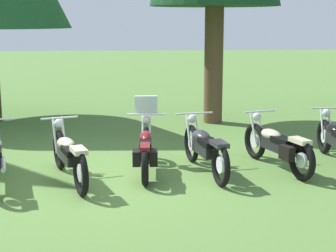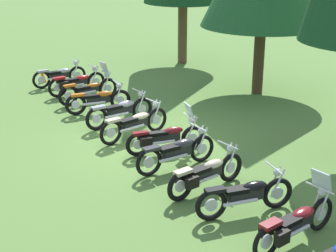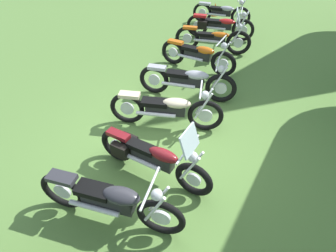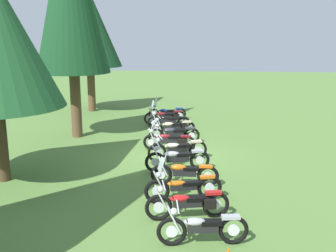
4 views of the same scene
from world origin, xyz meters
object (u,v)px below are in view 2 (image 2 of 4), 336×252
motorcycle_6 (165,137)px  motorcycle_9 (246,195)px  motorcycle_10 (295,223)px  motorcycle_4 (120,111)px  motorcycle_7 (177,151)px  motorcycle_1 (76,82)px  motorcycle_2 (89,90)px  motorcycle_8 (205,173)px  motorcycle_5 (135,123)px  motorcycle_3 (99,100)px  traffic_cone (42,76)px  motorcycle_0 (60,75)px

motorcycle_6 → motorcycle_9: size_ratio=0.99×
motorcycle_10 → motorcycle_4: bearing=81.9°
motorcycle_6 → motorcycle_7: motorcycle_6 is taller
motorcycle_1 → motorcycle_7: size_ratio=0.97×
motorcycle_1 → motorcycle_2: motorcycle_2 is taller
motorcycle_7 → motorcycle_8: (1.42, 0.14, -0.02)m
motorcycle_4 → motorcycle_5: bearing=-99.9°
motorcycle_5 → motorcycle_6: size_ratio=1.02×
motorcycle_4 → motorcycle_6: bearing=-92.6°
motorcycle_3 → traffic_cone: 4.79m
motorcycle_1 → motorcycle_4: (3.86, 0.61, 0.01)m
motorcycle_3 → motorcycle_8: bearing=-82.1°
motorcycle_2 → motorcycle_5: size_ratio=0.99×
motorcycle_8 → motorcycle_9: (1.29, 0.36, 0.00)m
motorcycle_0 → motorcycle_5: bearing=-88.9°
motorcycle_0 → motorcycle_3: (3.76, 0.64, 0.00)m
motorcycle_9 → traffic_cone: motorcycle_9 is taller
motorcycle_0 → motorcycle_8: bearing=-89.7°
motorcycle_0 → motorcycle_6: motorcycle_6 is taller
motorcycle_10 → traffic_cone: bearing=84.3°
motorcycle_0 → motorcycle_5: 6.54m
motorcycle_1 → traffic_cone: size_ratio=4.78×
motorcycle_5 → motorcycle_6: bearing=-91.7°
motorcycle_3 → motorcycle_9: bearing=-80.9°
motorcycle_1 → motorcycle_6: 6.56m
motorcycle_0 → motorcycle_2: motorcycle_2 is taller
motorcycle_7 → traffic_cone: 9.97m
motorcycle_3 → motorcycle_8: size_ratio=1.00×
motorcycle_8 → motorcycle_9: size_ratio=0.97×
motorcycle_6 → motorcycle_5: bearing=109.8°
motorcycle_4 → motorcycle_5: size_ratio=1.01×
motorcycle_2 → motorcycle_5: motorcycle_2 is taller
motorcycle_6 → motorcycle_0: bearing=103.1°
motorcycle_4 → motorcycle_10: bearing=-94.7°
motorcycle_3 → motorcycle_5: motorcycle_5 is taller
traffic_cone → motorcycle_5: bearing=12.7°
motorcycle_4 → motorcycle_7: (3.70, 0.43, 0.01)m
motorcycle_3 → motorcycle_9: 7.95m
motorcycle_2 → motorcycle_0: bearing=88.7°
motorcycle_6 → motorcycle_7: (1.09, -0.08, 0.03)m
motorcycle_1 → motorcycle_8: motorcycle_1 is taller
motorcycle_2 → motorcycle_7: motorcycle_2 is taller
motorcycle_3 → motorcycle_7: (5.14, 0.77, 0.03)m
motorcycle_1 → motorcycle_5: bearing=-94.6°
motorcycle_1 → motorcycle_3: (2.42, 0.27, -0.01)m
motorcycle_0 → motorcycle_4: 5.29m
motorcycle_4 → motorcycle_6: 2.66m
motorcycle_0 → motorcycle_9: (11.60, 1.92, 0.01)m
motorcycle_7 → motorcycle_10: bearing=-90.1°
motorcycle_2 → motorcycle_9: 9.23m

